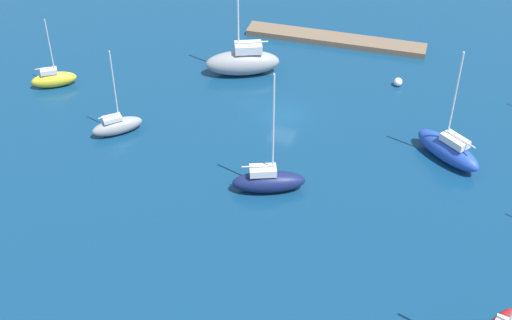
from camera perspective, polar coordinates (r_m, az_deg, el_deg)
The scene contains 8 objects.
water at distance 70.07m, azimuth 2.15°, elevation 3.59°, with size 160.00×160.00×0.00m, color navy.
pier_dock at distance 83.24m, azimuth 6.32°, elevation 9.52°, with size 20.48×2.62×0.66m, color brown.
sailboat_gray_east_end at distance 68.29m, azimuth -11.00°, elevation 2.71°, with size 4.67×4.35×8.69m.
sailboat_blue_along_channel at distance 65.77m, azimuth 15.04°, elevation 0.85°, with size 6.74×5.97×10.72m.
sailboat_navy_mid_basin at distance 60.27m, azimuth 0.99°, elevation -1.63°, with size 6.52×4.01×11.34m.
sailboat_yellow_off_beacon at distance 76.95m, azimuth -15.80°, elevation 6.23°, with size 4.65×3.61×7.58m.
sailboat_gray_near_pier at distance 76.02m, azimuth -1.05°, elevation 7.85°, with size 8.28×5.43×13.21m.
mooring_buoy_white at distance 75.84m, azimuth 11.23°, elevation 6.11°, with size 0.89×0.89×0.89m, color white.
Camera 1 is at (-13.48, 56.64, 38.98)m, focal length 50.28 mm.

